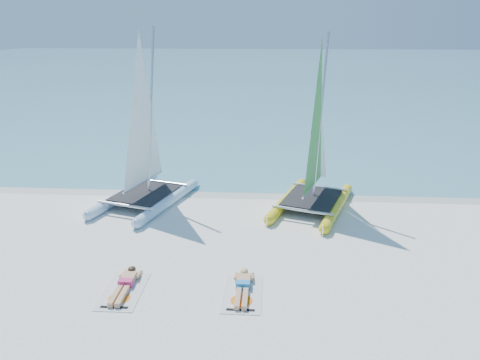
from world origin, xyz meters
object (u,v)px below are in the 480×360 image
object	(u,v)px
towel_b	(242,293)
catamaran_blue	(144,152)
sunbather_b	(243,286)
catamaran_yellow	(317,152)
towel_a	(123,291)
sunbather_a	(125,284)

from	to	relation	value
towel_b	catamaran_blue	bearing A→B (deg)	123.36
catamaran_blue	sunbather_b	size ratio (longest dim) A/B	3.92
catamaran_yellow	towel_a	bearing A→B (deg)	-110.97
towel_a	sunbather_b	bearing A→B (deg)	5.42
towel_b	sunbather_b	world-z (taller)	sunbather_b
catamaran_blue	towel_a	xyz separation A→B (m)	(1.04, -6.39, -2.01)
sunbather_a	sunbather_b	size ratio (longest dim) A/B	1.00
catamaran_blue	catamaran_yellow	size ratio (longest dim) A/B	1.03
catamaran_yellow	sunbather_b	size ratio (longest dim) A/B	3.81
towel_a	sunbather_a	size ratio (longest dim) A/B	1.07
towel_a	sunbather_a	distance (m)	0.22
towel_a	catamaran_yellow	bearing A→B (deg)	50.65
towel_a	towel_b	distance (m)	3.10
towel_a	sunbather_a	xyz separation A→B (m)	(0.00, 0.19, 0.11)
towel_b	sunbather_b	size ratio (longest dim) A/B	1.07
catamaran_yellow	towel_a	xyz separation A→B (m)	(-5.48, -6.69, -2.06)
catamaran_blue	catamaran_yellow	distance (m)	6.53
sunbather_a	sunbather_b	bearing A→B (deg)	1.89
sunbather_a	sunbather_b	world-z (taller)	same
catamaran_yellow	sunbather_b	bearing A→B (deg)	-92.04
towel_a	sunbather_b	size ratio (longest dim) A/B	1.07
catamaran_blue	catamaran_yellow	world-z (taller)	catamaran_blue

